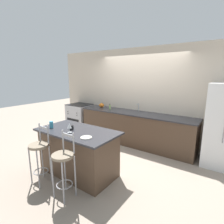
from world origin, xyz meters
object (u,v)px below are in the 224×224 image
(soap_bottle, at_px, (110,107))
(tumbler_cup, at_px, (51,125))
(bar_stool_far, at_px, (64,163))
(bar_stool_near, at_px, (40,152))
(wine_glass, at_px, (69,126))
(dinner_plate, at_px, (86,137))
(oven_range, at_px, (80,117))
(pumpkin_decoration, at_px, (101,105))
(coffee_mug, at_px, (71,127))

(soap_bottle, bearing_deg, tumbler_cup, -87.87)
(bar_stool_far, distance_m, soap_bottle, 2.80)
(bar_stool_near, height_order, soap_bottle, bar_stool_near)
(wine_glass, bearing_deg, dinner_plate, -3.87)
(oven_range, height_order, pumpkin_decoration, pumpkin_decoration)
(tumbler_cup, relative_size, pumpkin_decoration, 0.82)
(bar_stool_near, xyz_separation_m, wine_glass, (0.31, 0.45, 0.43))
(dinner_plate, height_order, wine_glass, wine_glass)
(tumbler_cup, bearing_deg, wine_glass, 1.26)
(dinner_plate, relative_size, soap_bottle, 1.24)
(dinner_plate, bearing_deg, pumpkin_decoration, 122.79)
(bar_stool_far, distance_m, coffee_mug, 0.84)
(coffee_mug, distance_m, pumpkin_decoration, 2.29)
(dinner_plate, relative_size, wine_glass, 1.10)
(bar_stool_far, bearing_deg, bar_stool_near, 179.02)
(bar_stool_near, bearing_deg, tumbler_cup, 116.62)
(oven_range, distance_m, coffee_mug, 2.74)
(soap_bottle, bearing_deg, oven_range, 179.10)
(bar_stool_far, bearing_deg, wine_glass, 127.63)
(bar_stool_near, xyz_separation_m, dinner_plate, (0.75, 0.42, 0.31))
(dinner_plate, xyz_separation_m, tumbler_cup, (-0.97, 0.02, 0.06))
(oven_range, relative_size, coffee_mug, 7.95)
(oven_range, xyz_separation_m, bar_stool_far, (2.27, -2.62, 0.13))
(dinner_plate, bearing_deg, soap_bottle, 115.97)
(bar_stool_near, height_order, bar_stool_far, same)
(tumbler_cup, distance_m, pumpkin_decoration, 2.31)
(bar_stool_far, xyz_separation_m, soap_bottle, (-0.96, 2.60, 0.39))
(oven_range, xyz_separation_m, pumpkin_decoration, (0.89, 0.09, 0.52))
(oven_range, bearing_deg, bar_stool_near, -58.33)
(soap_bottle, bearing_deg, bar_stool_near, -83.37)
(wine_glass, relative_size, coffee_mug, 1.53)
(bar_stool_far, distance_m, wine_glass, 0.73)
(oven_range, height_order, bar_stool_near, bar_stool_near)
(bar_stool_near, distance_m, bar_stool_far, 0.66)
(bar_stool_near, bearing_deg, bar_stool_far, -0.98)
(oven_range, distance_m, bar_stool_near, 3.06)
(pumpkin_decoration, bearing_deg, bar_stool_near, -75.20)
(bar_stool_far, bearing_deg, dinner_plate, 78.38)
(soap_bottle, bearing_deg, pumpkin_decoration, 164.91)
(bar_stool_far, xyz_separation_m, tumbler_cup, (-0.88, 0.45, 0.37))
(bar_stool_far, bearing_deg, soap_bottle, 110.37)
(oven_range, relative_size, soap_bottle, 5.87)
(wine_glass, height_order, coffee_mug, wine_glass)
(bar_stool_near, height_order, pumpkin_decoration, bar_stool_near)
(tumbler_cup, bearing_deg, dinner_plate, -1.09)
(pumpkin_decoration, bearing_deg, dinner_plate, -57.21)
(oven_range, bearing_deg, bar_stool_far, -49.05)
(pumpkin_decoration, bearing_deg, tumbler_cup, -77.71)
(oven_range, height_order, bar_stool_far, bar_stool_far)
(bar_stool_far, height_order, coffee_mug, bar_stool_far)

